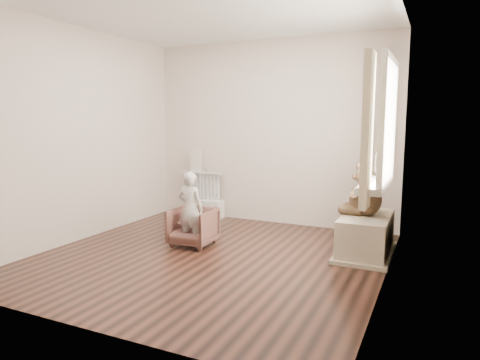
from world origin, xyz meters
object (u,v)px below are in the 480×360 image
at_px(armchair, 193,227).
at_px(plush_cat, 381,167).
at_px(toy_bench, 366,237).
at_px(teddy_bear, 366,195).
at_px(toy_vanity, 212,200).
at_px(child, 190,209).
at_px(radiator, 202,192).

xyz_separation_m(armchair, plush_cat, (2.06, 0.40, 0.77)).
bearing_deg(toy_bench, teddy_bear, 158.87).
relative_size(toy_vanity, toy_bench, 0.54).
relative_size(child, plush_cat, 3.00).
bearing_deg(radiator, toy_vanity, -9.24).
bearing_deg(child, armchair, -91.83).
xyz_separation_m(child, plush_cat, (2.06, 0.45, 0.54)).
bearing_deg(toy_vanity, plush_cat, -20.47).
xyz_separation_m(radiator, toy_bench, (2.59, -0.87, -0.19)).
bearing_deg(plush_cat, toy_bench, 135.42).
height_order(toy_vanity, toy_bench, toy_vanity).
bearing_deg(toy_bench, armchair, -165.31).
bearing_deg(toy_vanity, teddy_bear, -19.31).
xyz_separation_m(teddy_bear, plush_cat, (0.16, -0.12, 0.33)).
bearing_deg(teddy_bear, child, -156.27).
bearing_deg(armchair, toy_bench, 12.86).
height_order(child, teddy_bear, teddy_bear).
distance_m(child, teddy_bear, 1.99).
height_order(toy_vanity, teddy_bear, teddy_bear).
height_order(armchair, plush_cat, plush_cat).
bearing_deg(toy_vanity, radiator, 170.76).
bearing_deg(teddy_bear, toy_bench, -13.90).
xyz_separation_m(radiator, armchair, (0.67, -1.38, -0.16)).
relative_size(armchair, plush_cat, 1.71).
height_order(toy_bench, plush_cat, plush_cat).
distance_m(radiator, armchair, 1.54).
xyz_separation_m(radiator, toy_vanity, (0.18, -0.03, -0.11)).
xyz_separation_m(armchair, teddy_bear, (1.90, 0.51, 0.44)).
height_order(toy_vanity, armchair, toy_vanity).
relative_size(toy_bench, teddy_bear, 1.69).
height_order(armchair, teddy_bear, teddy_bear).
bearing_deg(toy_vanity, toy_bench, -19.32).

